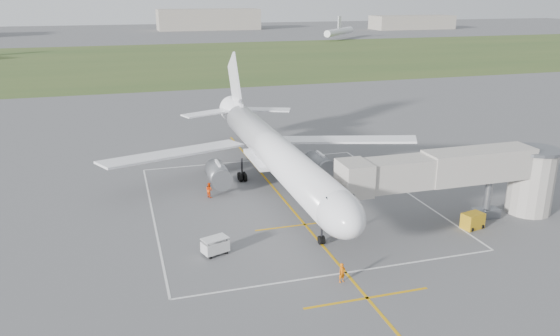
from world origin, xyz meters
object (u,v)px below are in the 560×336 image
object	(u,v)px
jet_bridge	(471,175)
gpu_unit	(473,221)
airliner	(274,152)
ramp_worker_nose	(342,273)
ramp_worker_wing	(209,190)
baggage_cart	(215,246)

from	to	relation	value
jet_bridge	gpu_unit	bearing A→B (deg)	-108.32
airliner	jet_bridge	bearing A→B (deg)	-42.19
jet_bridge	ramp_worker_nose	xyz separation A→B (m)	(-16.61, -7.77, -3.94)
ramp_worker_nose	ramp_worker_wing	bearing A→B (deg)	91.53
airliner	gpu_unit	size ratio (longest dim) A/B	20.68
jet_bridge	gpu_unit	distance (m)	4.47
airliner	baggage_cart	xyz separation A→B (m)	(-9.47, -14.48, -3.61)
airliner	ramp_worker_nose	distance (m)	22.33
ramp_worker_wing	gpu_unit	bearing A→B (deg)	-153.05
airliner	ramp_worker_nose	world-z (taller)	airliner
airliner	ramp_worker_wing	world-z (taller)	airliner
jet_bridge	baggage_cart	world-z (taller)	jet_bridge
jet_bridge	ramp_worker_wing	world-z (taller)	jet_bridge
gpu_unit	baggage_cart	xyz separation A→B (m)	(-24.56, 1.67, 0.03)
jet_bridge	ramp_worker_nose	bearing A→B (deg)	-154.92
jet_bridge	baggage_cart	distance (m)	25.50
jet_bridge	ramp_worker_wing	distance (m)	27.30
gpu_unit	ramp_worker_nose	bearing A→B (deg)	-172.94
airliner	ramp_worker_nose	size ratio (longest dim) A/B	29.24
gpu_unit	ramp_worker_nose	distance (m)	17.02
airliner	ramp_worker_nose	xyz separation A→B (m)	(-0.89, -22.02, -3.59)
airliner	gpu_unit	bearing A→B (deg)	-46.95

